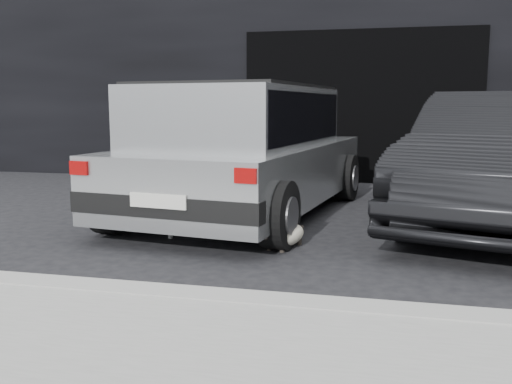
% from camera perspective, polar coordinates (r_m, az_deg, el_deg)
% --- Properties ---
extents(ground, '(80.00, 80.00, 0.00)m').
position_cam_1_polar(ground, '(6.34, -0.90, -3.46)').
color(ground, black).
rests_on(ground, ground).
extents(building_facade, '(34.00, 4.00, 5.00)m').
position_cam_1_polar(building_facade, '(12.08, 11.09, 14.06)').
color(building_facade, black).
rests_on(building_facade, ground).
extents(garage_opening, '(4.00, 0.10, 2.60)m').
position_cam_1_polar(garage_opening, '(10.01, 10.42, 8.34)').
color(garage_opening, black).
rests_on(garage_opening, ground).
extents(curb, '(18.00, 0.25, 0.12)m').
position_cam_1_polar(curb, '(3.67, 4.40, -11.59)').
color(curb, gray).
rests_on(curb, ground).
extents(silver_hatchback, '(2.54, 4.46, 1.57)m').
position_cam_1_polar(silver_hatchback, '(6.85, -1.23, 4.68)').
color(silver_hatchback, '#ACAFB1').
rests_on(silver_hatchback, ground).
extents(second_car, '(2.74, 4.78, 1.49)m').
position_cam_1_polar(second_car, '(6.89, 23.34, 3.08)').
color(second_car, black).
rests_on(second_car, ground).
extents(cat_siamese, '(0.45, 0.81, 0.29)m').
position_cam_1_polar(cat_siamese, '(5.34, 2.59, -4.32)').
color(cat_siamese, beige).
rests_on(cat_siamese, ground).
extents(cat_white, '(0.81, 0.44, 0.40)m').
position_cam_1_polar(cat_white, '(5.86, -6.51, -2.58)').
color(cat_white, white).
rests_on(cat_white, ground).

